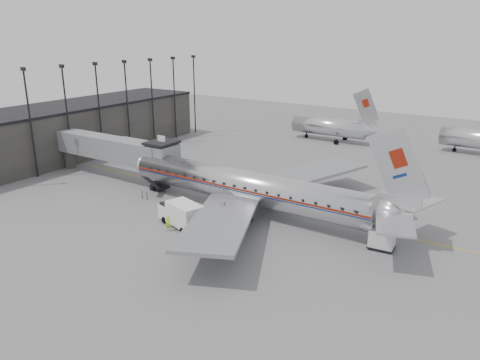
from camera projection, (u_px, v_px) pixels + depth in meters
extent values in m
plane|color=slate|center=(199.00, 212.00, 53.81)|extent=(160.00, 160.00, 0.00)
cube|color=#353230|center=(75.00, 130.00, 78.28)|extent=(12.00, 46.00, 8.00)
cube|color=gold|center=(249.00, 201.00, 57.02)|extent=(60.00, 0.15, 0.01)
cube|color=slate|center=(92.00, 145.00, 66.84)|extent=(12.00, 2.80, 3.00)
cube|color=slate|center=(138.00, 153.00, 62.14)|extent=(8.00, 3.00, 3.10)
cube|color=slate|center=(162.00, 157.00, 60.37)|extent=(3.20, 3.60, 3.20)
cube|color=black|center=(162.00, 143.00, 59.79)|extent=(3.40, 3.80, 0.30)
cube|color=white|center=(161.00, 139.00, 59.63)|extent=(1.20, 0.15, 0.80)
cylinder|color=black|center=(160.00, 179.00, 61.10)|extent=(0.56, 0.56, 2.80)
cube|color=black|center=(160.00, 186.00, 61.42)|extent=(1.60, 2.20, 0.70)
cylinder|color=black|center=(155.00, 189.00, 60.64)|extent=(0.30, 0.60, 0.60)
cylinder|color=black|center=(165.00, 185.00, 62.23)|extent=(0.30, 0.60, 0.60)
cylinder|color=#353230|center=(70.00, 159.00, 70.60)|extent=(1.60, 1.60, 2.80)
cube|color=black|center=(154.00, 184.00, 58.66)|extent=(0.90, 3.20, 2.90)
cylinder|color=black|center=(31.00, 125.00, 64.27)|extent=(0.24, 0.24, 15.00)
cube|color=black|center=(23.00, 69.00, 61.96)|extent=(0.90, 0.25, 0.50)
cylinder|color=black|center=(68.00, 118.00, 69.04)|extent=(0.24, 0.24, 15.00)
cube|color=black|center=(62.00, 66.00, 66.74)|extent=(0.90, 0.25, 0.50)
cylinder|color=black|center=(99.00, 112.00, 73.82)|extent=(0.24, 0.24, 15.00)
cube|color=black|center=(95.00, 64.00, 71.51)|extent=(0.90, 0.25, 0.50)
cylinder|color=black|center=(128.00, 107.00, 78.59)|extent=(0.24, 0.24, 15.00)
cube|color=black|center=(124.00, 62.00, 76.29)|extent=(0.90, 0.25, 0.50)
cylinder|color=black|center=(152.00, 103.00, 83.37)|extent=(0.24, 0.24, 15.00)
cube|color=black|center=(150.00, 60.00, 81.06)|extent=(0.90, 0.25, 0.50)
cylinder|color=black|center=(175.00, 99.00, 88.14)|extent=(0.24, 0.24, 15.00)
cube|color=black|center=(173.00, 58.00, 85.84)|extent=(0.90, 0.25, 0.50)
cylinder|color=black|center=(194.00, 95.00, 92.92)|extent=(0.24, 0.24, 15.00)
cube|color=black|center=(193.00, 56.00, 90.62)|extent=(0.90, 0.25, 0.50)
cylinder|color=silver|center=(329.00, 127.00, 87.48)|extent=(14.00, 3.20, 3.20)
cube|color=silver|center=(366.00, 107.00, 82.58)|extent=(5.17, 0.26, 6.52)
cylinder|color=black|center=(306.00, 135.00, 90.47)|extent=(0.24, 0.24, 1.00)
cylinder|color=black|center=(455.00, 149.00, 80.09)|extent=(0.24, 0.24, 1.00)
cylinder|color=silver|center=(246.00, 187.00, 52.93)|extent=(30.23, 3.95, 3.72)
cone|color=silver|center=(141.00, 164.00, 61.69)|extent=(3.05, 3.75, 3.72)
cone|color=silver|center=(397.00, 215.00, 43.88)|extent=(4.05, 3.57, 3.54)
cube|color=maroon|center=(246.00, 185.00, 52.85)|extent=(30.23, 4.00, 0.18)
cube|color=navy|center=(246.00, 187.00, 52.92)|extent=(30.23, 4.00, 0.10)
cube|color=silver|center=(399.00, 167.00, 42.62)|extent=(6.18, 0.35, 7.74)
cube|color=gray|center=(305.00, 174.00, 58.60)|extent=(11.70, 16.95, 1.19)
cube|color=gray|center=(221.00, 221.00, 44.25)|extent=(11.51, 16.97, 1.19)
cylinder|color=gray|center=(273.00, 188.00, 57.29)|extent=(3.44, 2.14, 2.11)
cylinder|color=gray|center=(223.00, 215.00, 48.99)|extent=(3.44, 2.14, 2.11)
cylinder|color=black|center=(156.00, 185.00, 61.09)|extent=(0.20, 0.20, 1.31)
cylinder|color=black|center=(273.00, 202.00, 54.65)|extent=(0.26, 0.26, 1.41)
cylinder|color=black|center=(273.00, 205.00, 54.73)|extent=(1.01, 0.36, 1.01)
cylinder|color=black|center=(248.00, 217.00, 50.50)|extent=(0.26, 0.26, 1.41)
cylinder|color=black|center=(248.00, 219.00, 50.58)|extent=(1.01, 0.36, 1.01)
cube|color=white|center=(185.00, 214.00, 48.92)|extent=(4.59, 3.39, 2.39)
cube|color=white|center=(171.00, 211.00, 51.15)|extent=(2.38, 2.61, 1.59)
cube|color=black|center=(170.00, 205.00, 50.94)|extent=(1.88, 2.25, 0.68)
cylinder|color=black|center=(164.00, 220.00, 50.50)|extent=(0.78, 0.49, 0.73)
cylinder|color=black|center=(180.00, 215.00, 51.74)|extent=(0.78, 0.49, 0.73)
cylinder|color=black|center=(183.00, 231.00, 47.83)|extent=(0.78, 0.49, 0.73)
cylinder|color=black|center=(199.00, 226.00, 49.07)|extent=(0.78, 0.49, 0.73)
cube|color=#0D0E35|center=(233.00, 221.00, 48.89)|extent=(2.08, 1.63, 1.38)
cube|color=black|center=(233.00, 227.00, 49.12)|extent=(2.19, 1.74, 0.12)
cylinder|color=black|center=(224.00, 227.00, 49.15)|extent=(0.30, 0.14, 0.30)
cylinder|color=black|center=(235.00, 231.00, 48.23)|extent=(0.30, 0.14, 0.30)
cylinder|color=black|center=(231.00, 224.00, 50.04)|extent=(0.30, 0.14, 0.30)
cylinder|color=black|center=(242.00, 228.00, 49.12)|extent=(0.30, 0.14, 0.30)
cube|color=silver|center=(382.00, 238.00, 44.38)|extent=(2.40, 1.88, 1.60)
cube|color=black|center=(381.00, 247.00, 44.64)|extent=(2.53, 2.00, 0.14)
cylinder|color=black|center=(370.00, 248.00, 44.51)|extent=(0.35, 0.16, 0.34)
cylinder|color=black|center=(389.00, 252.00, 43.67)|extent=(0.35, 0.16, 0.34)
cylinder|color=black|center=(373.00, 242.00, 45.65)|extent=(0.35, 0.16, 0.34)
cylinder|color=black|center=(393.00, 246.00, 44.81)|extent=(0.35, 0.16, 0.34)
imported|color=#A9E31A|center=(168.00, 224.00, 48.44)|extent=(0.66, 0.50, 1.62)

